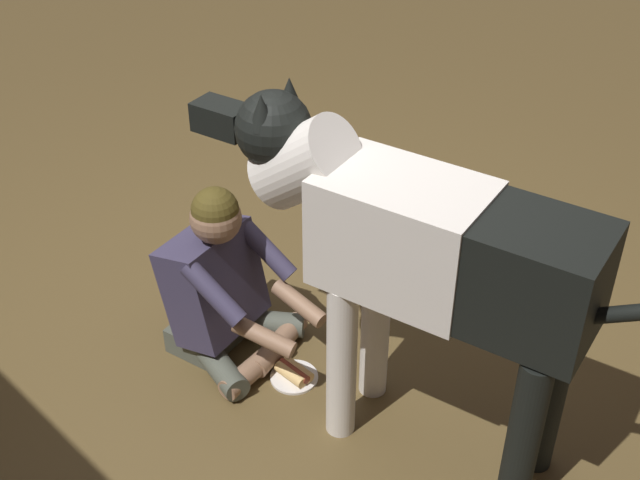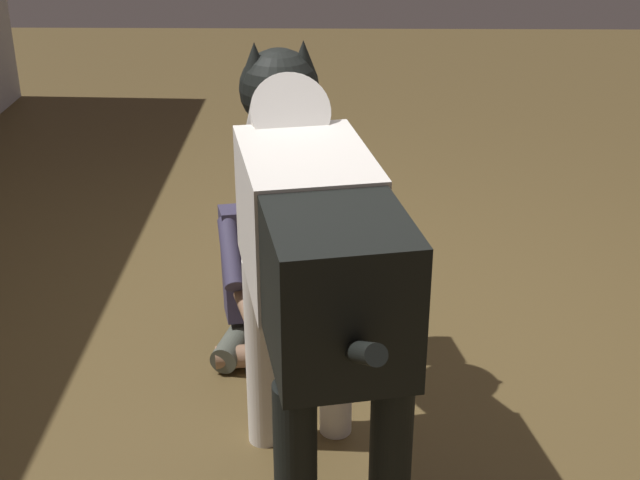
# 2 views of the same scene
# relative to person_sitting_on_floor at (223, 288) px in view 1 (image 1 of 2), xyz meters

# --- Properties ---
(ground_plane) EXTENTS (12.92, 12.92, 0.00)m
(ground_plane) POSITION_rel_person_sitting_on_floor_xyz_m (-0.02, -0.24, -0.33)
(ground_plane) COLOR brown
(person_sitting_on_floor) EXTENTS (0.71, 0.57, 0.82)m
(person_sitting_on_floor) POSITION_rel_person_sitting_on_floor_xyz_m (0.00, 0.00, 0.00)
(person_sitting_on_floor) COLOR #484D42
(person_sitting_on_floor) RESTS_ON ground
(large_dog) EXTENTS (1.71, 0.55, 1.33)m
(large_dog) POSITION_rel_person_sitting_on_floor_xyz_m (-0.86, -0.18, 0.53)
(large_dog) COLOR silver
(large_dog) RESTS_ON ground
(hot_dog_on_plate) EXTENTS (0.20, 0.20, 0.06)m
(hot_dog_on_plate) POSITION_rel_person_sitting_on_floor_xyz_m (-0.35, -0.07, -0.31)
(hot_dog_on_plate) COLOR silver
(hot_dog_on_plate) RESTS_ON ground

